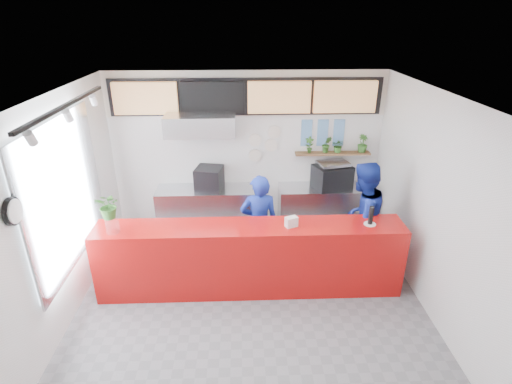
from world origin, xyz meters
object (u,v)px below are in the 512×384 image
(staff_center, at_px, (259,224))
(staff_right, at_px, (360,218))
(service_counter, at_px, (250,258))
(pepper_mill, at_px, (371,215))
(espresso_machine, at_px, (332,177))
(panini_oven, at_px, (209,178))

(staff_center, bearing_deg, staff_right, 175.56)
(service_counter, relative_size, pepper_mill, 16.54)
(service_counter, height_order, pepper_mill, pepper_mill)
(espresso_machine, relative_size, pepper_mill, 2.43)
(service_counter, relative_size, panini_oven, 9.64)
(espresso_machine, bearing_deg, service_counter, -149.84)
(espresso_machine, bearing_deg, pepper_mill, -103.48)
(pepper_mill, bearing_deg, staff_center, 160.14)
(espresso_machine, bearing_deg, panini_oven, 161.36)
(service_counter, distance_m, espresso_machine, 2.46)
(staff_center, distance_m, staff_right, 1.60)
(panini_oven, distance_m, staff_right, 2.80)
(espresso_machine, height_order, staff_center, staff_center)
(staff_right, xyz_separation_m, pepper_mill, (-0.02, -0.50, 0.32))
(panini_oven, relative_size, espresso_machine, 0.71)
(panini_oven, height_order, staff_center, staff_center)
(staff_right, bearing_deg, panini_oven, -62.63)
(staff_right, height_order, pepper_mill, staff_right)
(panini_oven, distance_m, staff_center, 1.55)
(service_counter, relative_size, espresso_machine, 6.80)
(panini_oven, xyz_separation_m, pepper_mill, (2.44, -1.82, 0.14))
(service_counter, bearing_deg, staff_center, 73.85)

